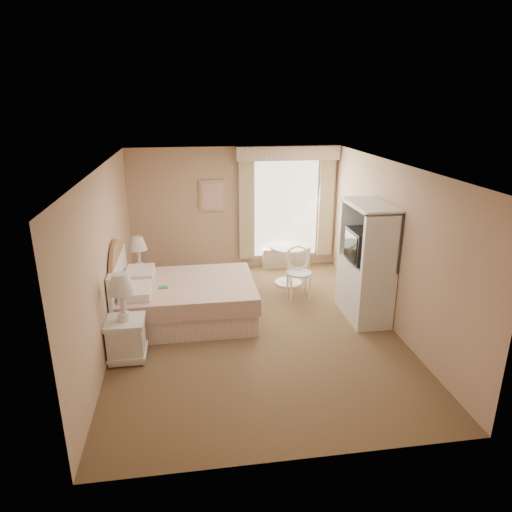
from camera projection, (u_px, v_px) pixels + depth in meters
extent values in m
cube|color=brown|center=(255.00, 328.00, 7.06)|extent=(4.20, 5.50, 0.01)
cube|color=silver|center=(255.00, 166.00, 6.25)|extent=(4.20, 5.50, 0.01)
cube|color=tan|center=(235.00, 209.00, 9.23)|extent=(4.20, 0.01, 2.50)
cube|color=tan|center=(299.00, 348.00, 4.08)|extent=(4.20, 0.01, 2.50)
cube|color=tan|center=(106.00, 259.00, 6.36)|extent=(0.01, 5.50, 2.50)
cube|color=tan|center=(391.00, 246.00, 6.95)|extent=(0.01, 5.50, 2.50)
cube|color=white|center=(286.00, 208.00, 9.35)|extent=(1.30, 0.02, 2.00)
cube|color=tan|center=(246.00, 210.00, 9.18)|extent=(0.30, 0.08, 2.05)
cube|color=tan|center=(326.00, 207.00, 9.42)|extent=(0.30, 0.08, 2.05)
cube|color=tan|center=(288.00, 153.00, 8.90)|extent=(2.05, 0.20, 0.28)
cube|color=beige|center=(286.00, 257.00, 9.60)|extent=(1.00, 0.22, 0.42)
cube|color=tan|center=(212.00, 196.00, 9.04)|extent=(0.52, 0.03, 0.62)
cube|color=beige|center=(212.00, 196.00, 9.02)|extent=(0.42, 0.02, 0.52)
cube|color=tan|center=(189.00, 309.00, 7.33)|extent=(2.04, 1.56, 0.35)
cube|color=beige|center=(188.00, 291.00, 7.23)|extent=(2.10, 1.61, 0.27)
cube|color=silver|center=(136.00, 291.00, 6.72)|extent=(0.44, 0.60, 0.14)
cube|color=silver|center=(140.00, 274.00, 7.41)|extent=(0.44, 0.60, 0.14)
cube|color=#258B39|center=(163.00, 287.00, 7.00)|extent=(0.14, 0.10, 0.01)
cube|color=white|center=(120.00, 292.00, 7.07)|extent=(0.06, 1.65, 1.07)
cylinder|color=#9F7D54|center=(119.00, 286.00, 7.04)|extent=(0.05, 1.46, 1.46)
cube|color=white|center=(127.00, 341.00, 6.16)|extent=(0.47, 0.47, 0.51)
cube|color=white|center=(125.00, 322.00, 6.07)|extent=(0.51, 0.51, 0.06)
cube|color=white|center=(128.00, 352.00, 6.22)|extent=(0.51, 0.51, 0.05)
cylinder|color=white|center=(124.00, 316.00, 6.04)|extent=(0.16, 0.16, 0.10)
cylinder|color=white|center=(123.00, 302.00, 5.97)|extent=(0.07, 0.07, 0.40)
cone|color=silver|center=(121.00, 283.00, 5.89)|extent=(0.36, 0.36, 0.26)
cube|color=white|center=(141.00, 283.00, 8.20)|extent=(0.41, 0.41, 0.45)
cube|color=white|center=(140.00, 270.00, 8.12)|extent=(0.45, 0.45, 0.05)
cube|color=white|center=(142.00, 290.00, 8.25)|extent=(0.45, 0.45, 0.04)
cylinder|color=white|center=(140.00, 266.00, 8.10)|extent=(0.14, 0.14, 0.09)
cylinder|color=white|center=(139.00, 256.00, 8.04)|extent=(0.06, 0.06, 0.36)
cone|color=silver|center=(138.00, 243.00, 7.96)|extent=(0.32, 0.32, 0.23)
cylinder|color=white|center=(288.00, 282.00, 8.80)|extent=(0.53, 0.53, 0.03)
cylinder|color=white|center=(289.00, 265.00, 8.68)|extent=(0.08, 0.08, 0.71)
cylinder|color=white|center=(289.00, 247.00, 8.57)|extent=(0.71, 0.71, 0.04)
cylinder|color=white|center=(291.00, 289.00, 7.94)|extent=(0.03, 0.03, 0.45)
cylinder|color=white|center=(310.00, 288.00, 7.98)|extent=(0.03, 0.03, 0.45)
cylinder|color=white|center=(287.00, 282.00, 8.26)|extent=(0.03, 0.03, 0.45)
cylinder|color=white|center=(306.00, 281.00, 8.30)|extent=(0.03, 0.03, 0.45)
cylinder|color=white|center=(299.00, 273.00, 8.05)|extent=(0.45, 0.45, 0.04)
torus|color=white|center=(298.00, 258.00, 8.10)|extent=(0.43, 0.11, 0.43)
cylinder|color=white|center=(288.00, 260.00, 8.12)|extent=(0.03, 0.03, 0.40)
cylinder|color=white|center=(307.00, 259.00, 8.16)|extent=(0.03, 0.03, 0.40)
cube|color=white|center=(364.00, 289.00, 7.35)|extent=(0.56, 1.13, 0.92)
cube|color=white|center=(382.00, 245.00, 6.56)|extent=(0.56, 0.08, 0.92)
cube|color=white|center=(356.00, 226.00, 7.54)|extent=(0.56, 0.08, 0.92)
cube|color=white|center=(371.00, 205.00, 6.90)|extent=(0.56, 1.13, 0.06)
cube|color=white|center=(384.00, 234.00, 7.09)|extent=(0.04, 1.13, 0.92)
cube|color=black|center=(366.00, 245.00, 7.10)|extent=(0.49, 0.61, 0.49)
cube|color=black|center=(351.00, 246.00, 7.07)|extent=(0.02, 0.51, 0.41)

